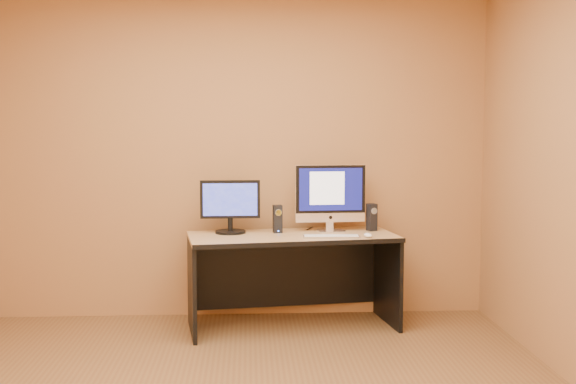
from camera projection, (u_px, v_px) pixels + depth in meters
name	position (u px, v px, depth m)	size (l,w,h in m)	color
walls	(233.00, 172.00, 3.80)	(4.00, 4.00, 2.60)	#94633B
desk	(292.00, 281.00, 5.48)	(1.55, 0.68, 0.72)	tan
imac	(331.00, 197.00, 5.59)	(0.55, 0.20, 0.53)	silver
second_monitor	(230.00, 207.00, 5.51)	(0.46, 0.23, 0.41)	black
speaker_left	(278.00, 219.00, 5.55)	(0.07, 0.07, 0.21)	black
speaker_right	(372.00, 217.00, 5.64)	(0.07, 0.07, 0.21)	black
keyboard	(331.00, 236.00, 5.32)	(0.42, 0.11, 0.02)	#B3B4B8
mouse	(368.00, 235.00, 5.32)	(0.06, 0.10, 0.03)	white
cable_a	(337.00, 229.00, 5.71)	(0.01, 0.01, 0.21)	black
cable_b	(310.00, 228.00, 5.75)	(0.01, 0.01, 0.17)	black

